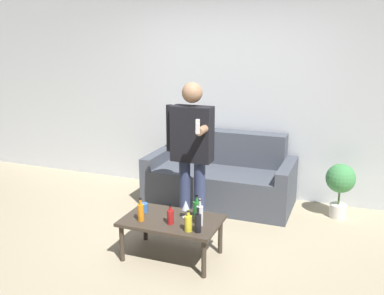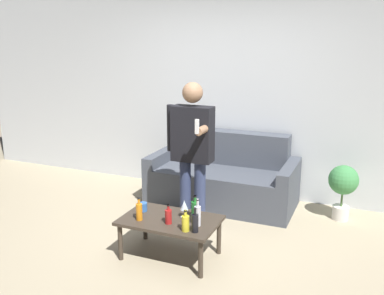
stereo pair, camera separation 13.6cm
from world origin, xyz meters
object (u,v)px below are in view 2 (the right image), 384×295
object	(u,v)px
couch	(223,178)
coffee_table	(170,223)
bottle_orange	(198,215)
person_standing_front	(192,146)

from	to	relation	value
couch	coffee_table	bearing A→B (deg)	-90.08
couch	bottle_orange	world-z (taller)	couch
bottle_orange	person_standing_front	distance (m)	0.88
couch	bottle_orange	size ratio (longest dim) A/B	7.11
coffee_table	bottle_orange	bearing A→B (deg)	-6.54
bottle_orange	couch	bearing A→B (deg)	100.49
couch	coffee_table	xyz separation A→B (m)	(-0.00, -1.53, 0.03)
couch	bottle_orange	distance (m)	1.60
coffee_table	person_standing_front	distance (m)	0.88
coffee_table	person_standing_front	size ratio (longest dim) A/B	0.57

